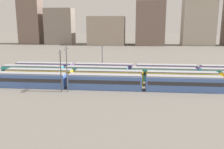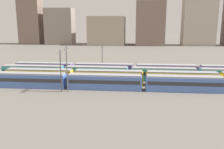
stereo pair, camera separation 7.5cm
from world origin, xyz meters
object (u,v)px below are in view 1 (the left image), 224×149
(catenary_pole_1, at_px, (102,58))
(train_track_3, at_px, (135,70))
(train_track_0, at_px, (105,82))
(train_track_1, at_px, (220,79))
(train_track_2, at_px, (163,74))
(catenary_pole_2, at_px, (61,69))
(catenary_pole_0, at_px, (67,67))

(catenary_pole_1, bearing_deg, train_track_3, -15.05)
(train_track_0, height_order, train_track_1, same)
(train_track_1, relative_size, train_track_2, 1.20)
(train_track_3, xyz_separation_m, catenary_pole_1, (-10.30, 2.77, 3.20))
(train_track_3, relative_size, catenary_pole_1, 8.17)
(train_track_2, bearing_deg, train_track_1, -21.01)
(train_track_0, relative_size, catenary_pole_2, 5.65)
(train_track_3, bearing_deg, train_track_0, -114.82)
(train_track_2, relative_size, catenary_pole_2, 9.47)
(train_track_0, distance_m, train_track_2, 18.44)
(train_track_3, relative_size, catenary_pole_0, 6.95)
(train_track_2, bearing_deg, catenary_pole_2, -151.90)
(train_track_1, bearing_deg, catenary_pole_0, -167.32)
(train_track_0, xyz_separation_m, catenary_pole_0, (-8.41, -3.16, 4.03))
(train_track_1, height_order, train_track_2, same)
(train_track_0, bearing_deg, train_track_1, 10.25)
(train_track_1, distance_m, catenary_pole_0, 38.32)
(train_track_3, distance_m, catenary_pole_0, 24.74)
(catenary_pole_0, xyz_separation_m, catenary_pole_2, (-1.52, 0.13, -0.44))
(train_track_2, height_order, catenary_pole_2, catenary_pole_2)
(train_track_1, relative_size, train_track_3, 1.51)
(catenary_pole_0, xyz_separation_m, catenary_pole_1, (5.32, 21.53, -0.83))
(train_track_0, distance_m, catenary_pole_2, 10.98)
(train_track_2, xyz_separation_m, catenary_pole_1, (-18.32, 7.97, 3.20))
(catenary_pole_0, bearing_deg, catenary_pole_1, 76.12)
(train_track_2, height_order, catenary_pole_0, catenary_pole_0)
(train_track_1, distance_m, catenary_pole_1, 34.62)
(train_track_2, height_order, catenary_pole_1, catenary_pole_1)
(train_track_0, bearing_deg, train_track_2, 34.33)
(train_track_0, bearing_deg, catenary_pole_1, 99.54)
(train_track_0, height_order, train_track_3, same)
(train_track_0, distance_m, catenary_pole_0, 9.84)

